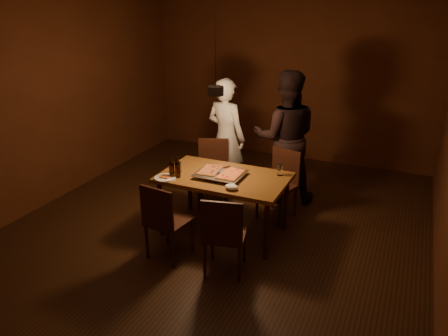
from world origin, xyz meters
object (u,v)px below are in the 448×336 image
at_px(chair_near_right, 224,229).
at_px(pendant_lamp, 216,90).
at_px(diner_white, 226,137).
at_px(diner_dark, 285,137).
at_px(plate_slice, 165,178).
at_px(chair_near_left, 164,216).
at_px(chair_far_right, 281,177).
at_px(beer_bottle_b, 177,167).
at_px(dining_table, 224,182).
at_px(pizza_tray, 220,175).
at_px(chair_far_left, 213,165).
at_px(beer_bottle_a, 172,167).

bearing_deg(chair_near_right, pendant_lamp, 106.00).
relative_size(diner_white, diner_dark, 0.92).
bearing_deg(plate_slice, chair_near_left, -61.92).
distance_m(chair_far_right, chair_near_left, 1.76).
xyz_separation_m(chair_near_right, beer_bottle_b, (-0.84, 0.57, 0.34)).
distance_m(dining_table, chair_near_right, 0.91).
relative_size(chair_near_left, chair_near_right, 0.96).
xyz_separation_m(chair_near_left, pizza_tray, (0.32, 0.78, 0.24)).
distance_m(dining_table, beer_bottle_b, 0.58).
bearing_deg(chair_near_left, chair_near_right, 6.60).
relative_size(chair_far_left, beer_bottle_a, 2.31).
bearing_deg(beer_bottle_b, chair_near_left, -76.81).
xyz_separation_m(pizza_tray, plate_slice, (-0.57, -0.32, -0.01)).
distance_m(chair_far_left, diner_white, 0.47).
height_order(beer_bottle_b, pendant_lamp, pendant_lamp).
height_order(chair_near_left, beer_bottle_a, beer_bottle_a).
xyz_separation_m(chair_near_right, beer_bottle_a, (-0.92, 0.56, 0.33)).
xyz_separation_m(dining_table, chair_far_right, (0.49, 0.73, -0.14)).
bearing_deg(chair_far_right, beer_bottle_a, 60.11).
bearing_deg(plate_slice, beer_bottle_a, 65.70).
bearing_deg(diner_dark, chair_near_right, 70.23).
distance_m(chair_near_right, diner_white, 2.12).
distance_m(pizza_tray, diner_dark, 1.34).
bearing_deg(beer_bottle_a, diner_dark, 57.95).
bearing_deg(chair_far_right, beer_bottle_b, 62.10).
relative_size(pizza_tray, pendant_lamp, 0.50).
xyz_separation_m(beer_bottle_a, diner_dark, (0.93, 1.49, 0.05)).
distance_m(dining_table, chair_near_left, 0.90).
relative_size(chair_far_left, diner_white, 0.32).
xyz_separation_m(chair_far_left, beer_bottle_b, (0.02, -1.02, 0.34)).
xyz_separation_m(beer_bottle_a, diner_white, (0.10, 1.37, -0.02)).
height_order(pizza_tray, pendant_lamp, pendant_lamp).
bearing_deg(beer_bottle_a, dining_table, 25.29).
bearing_deg(diner_white, plate_slice, 98.82).
relative_size(dining_table, beer_bottle_a, 6.33).
distance_m(chair_far_right, diner_dark, 0.64).
xyz_separation_m(dining_table, diner_dark, (0.38, 1.23, 0.25)).
height_order(chair_near_left, beer_bottle_b, beer_bottle_b).
relative_size(beer_bottle_a, diner_dark, 0.13).
bearing_deg(beer_bottle_b, chair_far_left, 91.30).
distance_m(pizza_tray, pendant_lamp, 0.99).
relative_size(chair_near_right, pizza_tray, 0.92).
bearing_deg(chair_far_left, diner_white, -119.42).
xyz_separation_m(chair_far_right, plate_slice, (-1.09, -1.08, 0.22)).
height_order(chair_near_left, chair_near_right, same).
height_order(dining_table, diner_dark, diner_dark).
height_order(plate_slice, diner_white, diner_white).
bearing_deg(chair_near_right, diner_dark, 76.32).
relative_size(dining_table, chair_far_right, 2.87).
relative_size(chair_far_left, pendant_lamp, 0.50).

